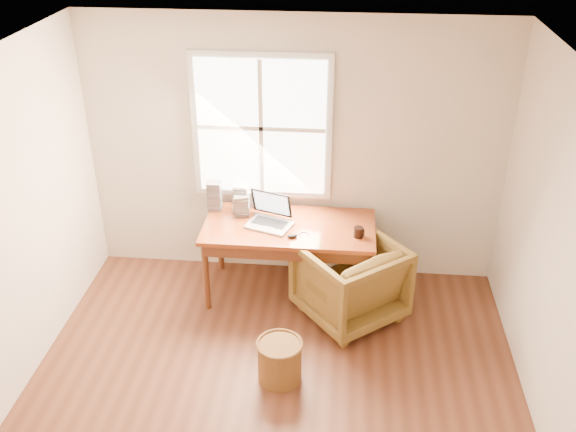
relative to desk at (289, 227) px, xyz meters
name	(u,v)px	position (x,y,z in m)	size (l,w,h in m)	color
room_shell	(263,272)	(-0.02, -1.64, 0.59)	(4.04, 4.54, 2.64)	brown
desk	(289,227)	(0.00, 0.00, 0.00)	(1.60, 0.80, 0.04)	brown
armchair	(350,280)	(0.59, -0.32, -0.35)	(0.82, 0.84, 0.76)	brown
wicker_stool	(280,361)	(0.04, -1.22, -0.55)	(0.35, 0.35, 0.35)	brown
laptop	(269,212)	(-0.18, -0.04, 0.17)	(0.41, 0.43, 0.31)	#A2A5A9
mouse	(292,236)	(0.05, -0.22, 0.04)	(0.10, 0.06, 0.03)	black
coffee_mug	(358,232)	(0.64, -0.15, 0.07)	(0.09, 0.09, 0.10)	black
cd_stack_a	(241,199)	(-0.49, 0.23, 0.16)	(0.14, 0.12, 0.28)	silver
cd_stack_b	(241,206)	(-0.47, 0.15, 0.12)	(0.13, 0.12, 0.21)	#2B2A30
cd_stack_c	(214,196)	(-0.75, 0.25, 0.17)	(0.13, 0.11, 0.29)	#90909C
cd_stack_d	(256,198)	(-0.36, 0.36, 0.10)	(0.12, 0.11, 0.16)	#ACB0B8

